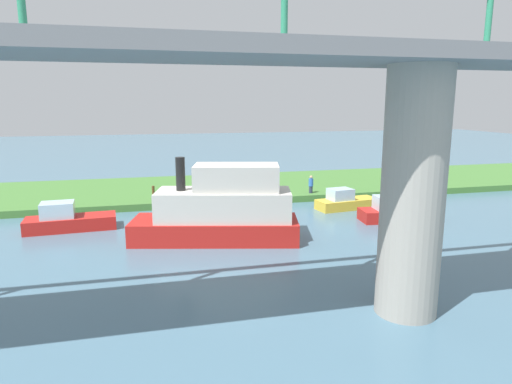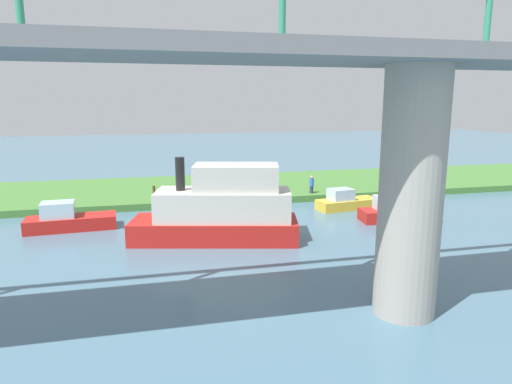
# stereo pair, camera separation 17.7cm
# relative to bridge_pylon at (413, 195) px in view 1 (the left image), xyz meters

# --- Properties ---
(ground_plane) EXTENTS (160.00, 160.00, 0.00)m
(ground_plane) POSITION_rel_bridge_pylon_xyz_m (1.45, -18.36, -4.37)
(ground_plane) COLOR #476B7F
(grassy_bank) EXTENTS (80.00, 12.00, 0.50)m
(grassy_bank) POSITION_rel_bridge_pylon_xyz_m (1.45, -24.36, -4.12)
(grassy_bank) COLOR #427533
(grassy_bank) RESTS_ON ground
(bridge_pylon) EXTENTS (2.18, 2.18, 8.75)m
(bridge_pylon) POSITION_rel_bridge_pylon_xyz_m (0.00, 0.00, 0.00)
(bridge_pylon) COLOR #9E998E
(bridge_pylon) RESTS_ON ground
(bridge_span) EXTENTS (57.74, 4.30, 3.25)m
(bridge_span) POSITION_rel_bridge_pylon_xyz_m (-0.00, -0.02, 4.87)
(bridge_span) COLOR slate
(bridge_span) RESTS_ON bridge_pylon
(person_on_bank) EXTENTS (0.51, 0.51, 1.39)m
(person_on_bank) POSITION_rel_bridge_pylon_xyz_m (-3.67, -19.27, -3.17)
(person_on_bank) COLOR #2D334C
(person_on_bank) RESTS_ON grassy_bank
(mooring_post) EXTENTS (0.20, 0.20, 0.91)m
(mooring_post) POSITION_rel_bridge_pylon_xyz_m (8.41, -20.33, -3.42)
(mooring_post) COLOR brown
(mooring_post) RESTS_ON grassy_bank
(riverboat_paddlewheel) EXTENTS (9.52, 5.08, 4.63)m
(riverboat_paddlewheel) POSITION_rel_bridge_pylon_xyz_m (5.04, -10.28, -2.66)
(riverboat_paddlewheel) COLOR red
(riverboat_paddlewheel) RESTS_ON ground
(motorboat_white) EXTENTS (5.27, 2.18, 1.72)m
(motorboat_white) POSITION_rel_bridge_pylon_xyz_m (13.58, -14.57, -3.76)
(motorboat_white) COLOR red
(motorboat_white) RESTS_ON ground
(skiff_small) EXTENTS (5.06, 2.28, 1.63)m
(skiff_small) POSITION_rel_bridge_pylon_xyz_m (-6.64, -11.74, -3.79)
(skiff_small) COLOR red
(skiff_small) RESTS_ON ground
(houseboat_blue) EXTENTS (4.68, 2.21, 1.50)m
(houseboat_blue) POSITION_rel_bridge_pylon_xyz_m (-4.91, -15.57, -3.84)
(houseboat_blue) COLOR gold
(houseboat_blue) RESTS_ON ground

